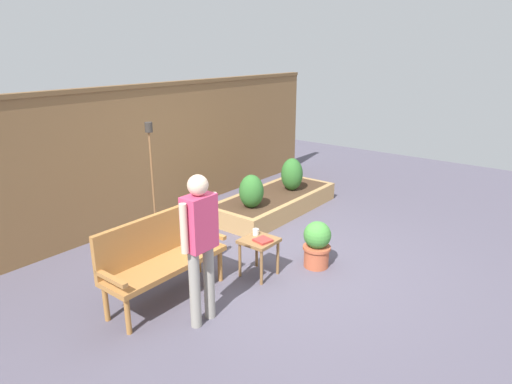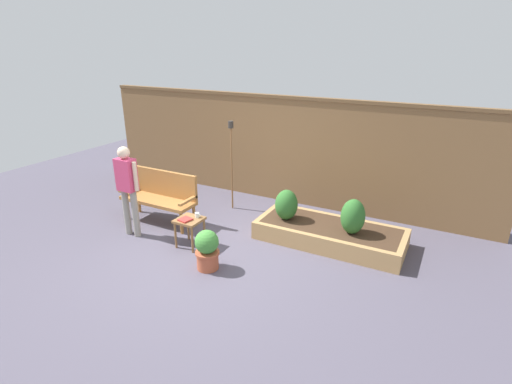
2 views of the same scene
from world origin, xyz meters
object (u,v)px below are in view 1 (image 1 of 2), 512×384
Objects in this scene: book_on_table at (263,240)px; shrub_near_bench at (251,191)px; person_by_bench at (200,237)px; garden_bench at (160,252)px; potted_boxwood at (317,244)px; side_table at (259,245)px; shrub_far_corner at (292,174)px; cup_on_table at (256,232)px; tiki_torch at (151,164)px.

book_on_table is 1.69m from shrub_near_bench.
person_by_bench reaches higher than shrub_near_bench.
garden_bench is 2.37× the size of potted_boxwood.
side_table is 0.92× the size of shrub_near_bench.
person_by_bench is at bearing -160.38° from shrub_far_corner.
cup_on_table is (0.08, 0.11, 0.12)m from side_table.
person_by_bench reaches higher than book_on_table.
shrub_near_bench is at bearing 40.79° from cup_on_table.
side_table is 0.27× the size of tiki_torch.
book_on_table is 0.10× the size of tiki_torch.
garden_bench is at bearing 158.63° from cup_on_table.
tiki_torch reaches higher than garden_bench.
tiki_torch is (-2.54, 0.58, 0.61)m from shrub_far_corner.
cup_on_table is 1.49m from shrub_near_bench.
person_by_bench is (-2.33, -1.23, 0.37)m from shrub_near_bench.
shrub_near_bench is at bearing 180.00° from shrub_far_corner.
person_by_bench is (-1.12, -0.15, 0.54)m from side_table.
side_table is at bearing -155.08° from shrub_far_corner.
cup_on_table is 0.21m from book_on_table.
potted_boxwood is at bearing -44.40° from cup_on_table.
side_table is at bearing -138.11° from shrub_near_bench.
garden_bench is at bearing 159.89° from book_on_table.
cup_on_table is at bearing -21.37° from garden_bench.
shrub_near_bench is at bearing 27.87° from person_by_bench.
shrub_far_corner is at bearing 41.85° from potted_boxwood.
shrub_far_corner is (2.25, 0.97, 0.06)m from cup_on_table.
potted_boxwood is at bearing -30.31° from garden_bench.
shrub_near_bench is at bearing 69.39° from potted_boxwood.
book_on_table is at bearing -83.74° from tiki_torch.
shrub_far_corner is 0.32× the size of tiki_torch.
tiki_torch is 2.04m from person_by_bench.
garden_bench is 1.54m from tiki_torch.
book_on_table is at bearing -31.27° from garden_bench.
cup_on_table is 0.17× the size of potted_boxwood.
potted_boxwood is at bearing -67.98° from tiki_torch.
book_on_table is 0.35× the size of shrub_near_bench.
tiki_torch reaches higher than book_on_table.
person_by_bench is at bearing 170.66° from potted_boxwood.
garden_bench is at bearing 152.23° from side_table.
shrub_near_bench is (1.23, 1.16, 0.07)m from book_on_table.
person_by_bench reaches higher than garden_bench.
shrub_far_corner is 0.36× the size of person_by_bench.
book_on_table is 1.88m from tiki_torch.
person_by_bench is at bearing -172.57° from side_table.
book_on_table is at bearing 3.76° from person_by_bench.
garden_bench reaches higher than book_on_table.
potted_boxwood is 2.29m from shrub_far_corner.
side_table is 1.63m from shrub_near_bench.
potted_boxwood is (0.66, -0.36, -0.18)m from book_on_table.
shrub_near_bench is (1.21, 1.08, 0.16)m from side_table.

